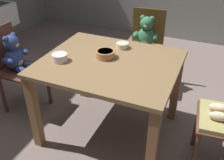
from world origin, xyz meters
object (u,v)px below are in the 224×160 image
at_px(teddy_chair_far_center, 145,42).
at_px(porridge_bowl_terracotta_center, 105,54).
at_px(porridge_bowl_white_near_left, 60,57).
at_px(dining_table, 110,74).
at_px(teddy_chair_near_left, 16,60).
at_px(porridge_bowl_cream_far_center, 122,45).

height_order(teddy_chair_far_center, porridge_bowl_terracotta_center, teddy_chair_far_center).
height_order(porridge_bowl_terracotta_center, porridge_bowl_white_near_left, same).
distance_m(dining_table, porridge_bowl_terracotta_center, 0.17).
relative_size(teddy_chair_near_left, porridge_bowl_cream_far_center, 7.86).
xyz_separation_m(dining_table, porridge_bowl_terracotta_center, (-0.06, 0.05, 0.15)).
xyz_separation_m(teddy_chair_near_left, teddy_chair_far_center, (1.04, 0.92, 0.00)).
height_order(porridge_bowl_terracotta_center, porridge_bowl_cream_far_center, porridge_bowl_terracotta_center).
xyz_separation_m(teddy_chair_far_center, porridge_bowl_terracotta_center, (-0.10, -0.84, 0.21)).
distance_m(porridge_bowl_white_near_left, porridge_bowl_cream_far_center, 0.58).
relative_size(teddy_chair_far_center, porridge_bowl_terracotta_center, 5.67).
distance_m(dining_table, teddy_chair_near_left, 1.00).
relative_size(dining_table, teddy_chair_near_left, 1.26).
distance_m(porridge_bowl_terracotta_center, porridge_bowl_cream_far_center, 0.24).
bearing_deg(porridge_bowl_terracotta_center, porridge_bowl_white_near_left, -147.31).
height_order(dining_table, porridge_bowl_cream_far_center, porridge_bowl_cream_far_center).
xyz_separation_m(dining_table, porridge_bowl_white_near_left, (-0.38, -0.15, 0.15)).
bearing_deg(porridge_bowl_white_near_left, dining_table, 21.60).
relative_size(porridge_bowl_white_near_left, porridge_bowl_cream_far_center, 1.13).
distance_m(dining_table, porridge_bowl_cream_far_center, 0.32).
xyz_separation_m(porridge_bowl_terracotta_center, porridge_bowl_white_near_left, (-0.32, -0.20, 0.00)).
relative_size(teddy_chair_far_center, porridge_bowl_cream_far_center, 8.02).
xyz_separation_m(teddy_chair_far_center, porridge_bowl_white_near_left, (-0.42, -1.05, 0.21)).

